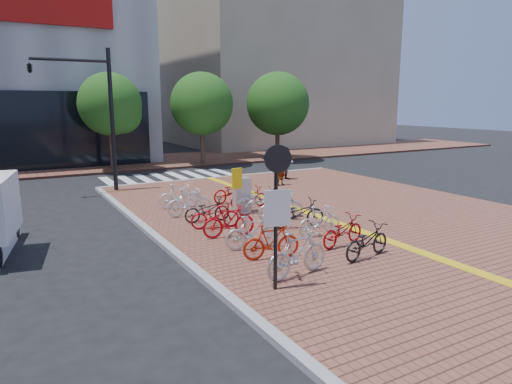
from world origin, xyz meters
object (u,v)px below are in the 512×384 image
bike_10 (320,221)px  bike_2 (253,232)px  bike_0 (298,254)px  bike_11 (298,213)px  bike_4 (215,215)px  yellow_sign (237,183)px  bike_12 (281,206)px  bike_8 (367,241)px  bike_9 (343,231)px  bike_3 (229,221)px  bike_1 (271,241)px  bike_5 (207,210)px  traffic_light_pole (76,93)px  pedestrian_b (287,164)px  bike_6 (189,202)px  bike_7 (179,196)px  bike_13 (259,200)px  bike_14 (249,197)px  utility_box (242,195)px  notice_sign (277,200)px  bike_15 (232,191)px  pedestrian_a (281,169)px

bike_10 → bike_2: bearing=91.5°
bike_0 → bike_11: bearing=-43.5°
bike_4 → yellow_sign: bearing=-38.1°
bike_0 → bike_12: (2.46, 4.59, -0.03)m
bike_8 → bike_9: bearing=-17.2°
bike_3 → bike_2: bearing=-171.0°
bike_2 → bike_1: bearing=-169.1°
bike_5 → bike_9: (2.38, -4.47, 0.02)m
bike_8 → traffic_light_pole: bearing=10.6°
bike_1 → pedestrian_b: bearing=-24.0°
bike_6 → bike_7: bearing=-5.4°
bike_3 → bike_12: size_ratio=0.95×
bike_1 → bike_3: bike_3 is taller
bike_12 → pedestrian_b: pedestrian_b is taller
bike_3 → bike_13: (2.42, 2.29, -0.01)m
bike_7 → bike_13: size_ratio=0.86×
bike_7 → bike_12: bearing=-141.5°
bike_14 → bike_9: bearing=-178.8°
utility_box → yellow_sign: yellow_sign is taller
bike_12 → bike_10: bearing=-174.2°
bike_12 → utility_box: (-0.57, 1.92, 0.13)m
utility_box → traffic_light_pole: bearing=124.1°
bike_3 → bike_9: bearing=-127.9°
bike_13 → notice_sign: notice_sign is taller
bike_12 → bike_15: size_ratio=0.98×
notice_sign → bike_10: bearing=40.4°
bike_4 → yellow_sign: size_ratio=0.92×
bike_6 → bike_8: (2.49, -6.72, -0.06)m
pedestrian_a → yellow_sign: bearing=-156.8°
bike_2 → utility_box: bearing=-14.1°
bike_7 → bike_13: (2.38, -2.27, 0.01)m
bike_14 → bike_15: (-0.17, 1.17, 0.06)m
bike_14 → bike_6: bearing=94.2°
traffic_light_pole → bike_5: bearing=-68.8°
bike_9 → notice_sign: bearing=106.2°
bike_0 → pedestrian_a: bearing=-39.2°
bike_0 → notice_sign: notice_sign is taller
yellow_sign → bike_10: bearing=-74.1°
bike_2 → bike_6: bike_6 is taller
bike_2 → utility_box: size_ratio=1.24×
bike_2 → bike_12: 3.26m
bike_4 → bike_9: size_ratio=0.96×
bike_10 → utility_box: 4.08m
bike_13 → pedestrian_a: size_ratio=1.16×
yellow_sign → bike_15: bearing=68.5°
bike_8 → bike_10: (0.16, 2.30, 0.02)m
bike_7 → bike_10: bearing=-151.1°
bike_6 → pedestrian_a: size_ratio=1.06×
bike_15 → bike_14: bearing=179.9°
utility_box → bike_3: bearing=-124.7°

